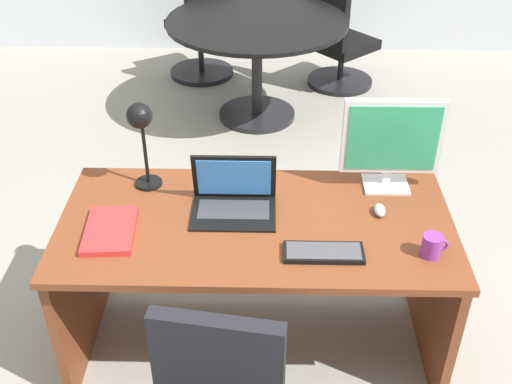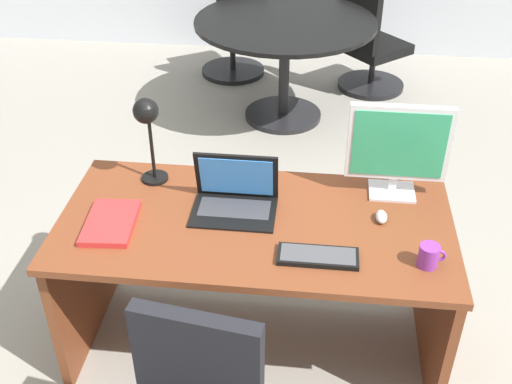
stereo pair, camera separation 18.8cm
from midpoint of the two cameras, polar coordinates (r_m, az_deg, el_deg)
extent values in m
plane|color=gray|center=(4.25, -0.82, 1.56)|extent=(12.00, 12.00, 0.00)
cube|color=brown|center=(2.61, -2.08, -3.02)|extent=(1.64, 0.80, 0.03)
cube|color=brown|center=(3.00, -17.55, -8.30)|extent=(0.04, 0.70, 0.71)
cube|color=brown|center=(2.92, 14.14, -8.92)|extent=(0.04, 0.70, 0.71)
cube|color=brown|center=(3.05, -1.66, -4.60)|extent=(1.44, 0.02, 0.50)
cube|color=silver|center=(2.85, 9.87, 0.63)|extent=(0.20, 0.16, 0.01)
cube|color=silver|center=(2.84, 9.93, 1.42)|extent=(0.04, 0.02, 0.07)
cube|color=silver|center=(2.72, 10.38, 4.94)|extent=(0.43, 0.04, 0.34)
cube|color=#2D9966|center=(2.71, 10.43, 4.73)|extent=(0.39, 0.00, 0.30)
cube|color=black|center=(2.64, -4.09, -1.99)|extent=(0.35, 0.25, 0.01)
cube|color=#38383D|center=(2.65, -4.07, -1.64)|extent=(0.30, 0.14, 0.00)
cube|color=black|center=(2.65, -4.03, 1.37)|extent=(0.35, 0.06, 0.23)
cube|color=#3F8CEA|center=(2.64, -4.04, 1.24)|extent=(0.31, 0.05, 0.19)
cube|color=black|center=(2.43, 3.97, -5.59)|extent=(0.31, 0.12, 0.02)
cube|color=#47474C|center=(2.42, 3.98, -5.39)|extent=(0.29, 0.10, 0.00)
ellipsoid|color=#B7BABF|center=(2.66, 9.23, -1.69)|extent=(0.05, 0.08, 0.04)
cylinder|color=black|center=(2.88, -11.58, 0.77)|extent=(0.12, 0.12, 0.01)
cylinder|color=black|center=(2.79, -11.96, 3.53)|extent=(0.02, 0.02, 0.31)
sphere|color=black|center=(2.67, -12.57, 6.76)|extent=(0.11, 0.11, 0.11)
cube|color=red|center=(2.62, -15.15, -3.46)|extent=(0.22, 0.31, 0.03)
cylinder|color=purple|center=(2.47, 13.61, -4.84)|extent=(0.08, 0.08, 0.09)
torus|color=purple|center=(2.47, 14.50, -4.75)|extent=(0.05, 0.01, 0.05)
cube|color=black|center=(2.13, -6.11, -15.76)|extent=(0.44, 0.12, 0.45)
cylinder|color=black|center=(4.98, -1.00, 7.08)|extent=(0.59, 0.59, 0.04)
cylinder|color=black|center=(4.81, -1.05, 11.07)|extent=(0.08, 0.08, 0.71)
cylinder|color=black|center=(4.68, -1.10, 15.25)|extent=(1.32, 1.32, 0.03)
cylinder|color=black|center=(5.74, -5.89, 10.79)|extent=(0.56, 0.56, 0.04)
cylinder|color=black|center=(5.66, -6.01, 12.61)|extent=(0.05, 0.05, 0.35)
cube|color=black|center=(5.59, -6.15, 14.68)|extent=(0.64, 0.64, 0.08)
cube|color=black|center=(5.32, -5.23, 16.46)|extent=(0.40, 0.29, 0.40)
cylinder|color=black|center=(5.57, 6.64, 9.97)|extent=(0.56, 0.56, 0.04)
cylinder|color=black|center=(5.50, 6.75, 11.49)|extent=(0.05, 0.05, 0.28)
cube|color=black|center=(5.44, 6.88, 13.24)|extent=(0.65, 0.65, 0.08)
cube|color=black|center=(5.19, 5.37, 15.50)|extent=(0.34, 0.37, 0.46)
camera|label=1|loc=(0.09, -92.10, -1.44)|focal=43.98mm
camera|label=2|loc=(0.09, 87.90, 1.44)|focal=43.98mm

